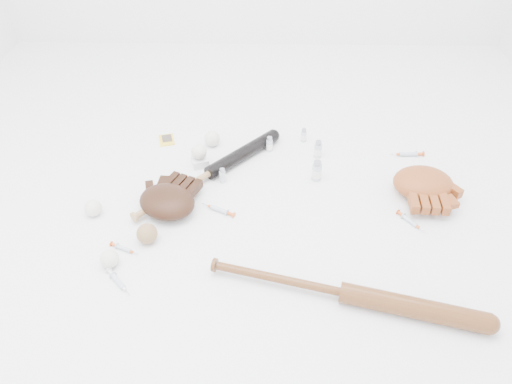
{
  "coord_description": "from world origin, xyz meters",
  "views": [
    {
      "loc": [
        0.06,
        -1.46,
        1.34
      ],
      "look_at": [
        0.03,
        0.01,
        0.06
      ],
      "focal_mm": 35.0,
      "sensor_mm": 36.0,
      "label": 1
    }
  ],
  "objects_px": {
    "bat_wood": "(343,293)",
    "glove_dark": "(167,201)",
    "bat_dark": "(210,173)",
    "pedestal": "(200,162)"
  },
  "relations": [
    {
      "from": "bat_wood",
      "to": "glove_dark",
      "type": "xyz_separation_m",
      "value": [
        -0.64,
        0.41,
        0.01
      ]
    },
    {
      "from": "bat_dark",
      "to": "bat_wood",
      "type": "height_order",
      "value": "bat_wood"
    },
    {
      "from": "bat_dark",
      "to": "bat_wood",
      "type": "distance_m",
      "value": 0.79
    },
    {
      "from": "glove_dark",
      "to": "pedestal",
      "type": "xyz_separation_m",
      "value": [
        0.09,
        0.29,
        -0.03
      ]
    },
    {
      "from": "pedestal",
      "to": "bat_wood",
      "type": "bearing_deg",
      "value": -52.63
    },
    {
      "from": "glove_dark",
      "to": "bat_wood",
      "type": "bearing_deg",
      "value": -8.57
    },
    {
      "from": "bat_dark",
      "to": "pedestal",
      "type": "distance_m",
      "value": 0.11
    },
    {
      "from": "bat_dark",
      "to": "glove_dark",
      "type": "height_order",
      "value": "glove_dark"
    },
    {
      "from": "bat_wood",
      "to": "glove_dark",
      "type": "distance_m",
      "value": 0.76
    },
    {
      "from": "bat_dark",
      "to": "glove_dark",
      "type": "bearing_deg",
      "value": -172.21
    }
  ]
}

